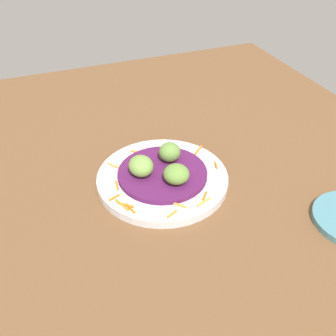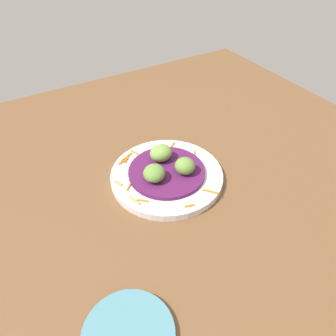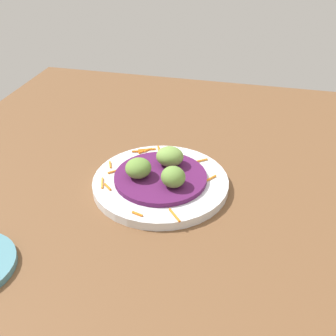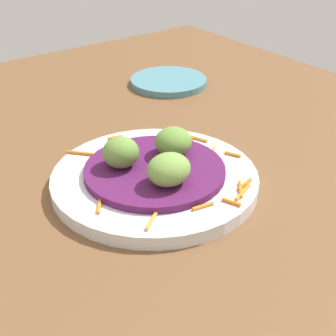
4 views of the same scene
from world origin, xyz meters
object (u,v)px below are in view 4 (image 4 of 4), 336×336
guac_scoop_left (121,152)px  side_plate_small (169,81)px  main_plate (155,180)px  guac_scoop_center (169,169)px  guac_scoop_right (173,142)px

guac_scoop_left → side_plate_small: (-23.40, 24.53, -3.78)cm
main_plate → guac_scoop_left: 5.28cm
guac_scoop_center → side_plate_small: (-29.85, 22.40, -3.75)cm
guac_scoop_left → guac_scoop_right: size_ratio=0.92×
main_plate → guac_scoop_left: size_ratio=5.70×
side_plate_small → guac_scoop_right: bearing=-35.8°
guac_scoop_left → guac_scoop_right: 6.80cm
guac_scoop_left → main_plate: bearing=48.3°
guac_scoop_left → guac_scoop_right: guac_scoop_left is taller
main_plate → guac_scoop_center: bearing=-11.7°
main_plate → guac_scoop_right: size_ratio=5.25×
main_plate → guac_scoop_center: 5.26cm
main_plate → guac_scoop_right: bearing=108.3°
side_plate_small → guac_scoop_left: bearing=-46.4°
main_plate → guac_scoop_center: guac_scoop_center is taller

